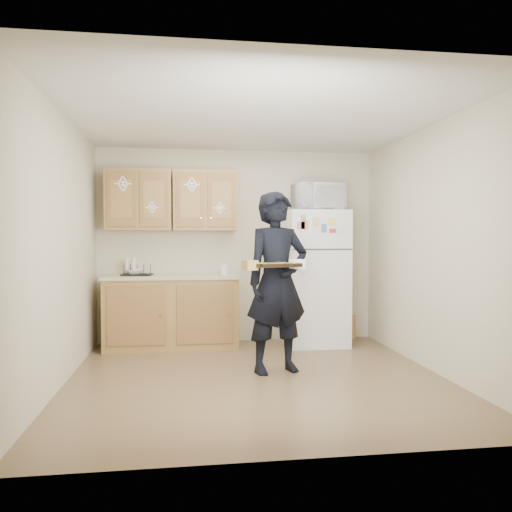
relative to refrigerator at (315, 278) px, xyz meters
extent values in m
plane|color=brown|center=(-0.95, -1.43, -0.85)|extent=(3.60, 3.60, 0.00)
plane|color=silver|center=(-0.95, -1.43, 1.65)|extent=(3.60, 3.60, 0.00)
cube|color=beige|center=(-0.95, 0.37, 0.40)|extent=(3.60, 0.04, 2.50)
cube|color=beige|center=(-0.95, -3.23, 0.40)|extent=(3.60, 0.04, 2.50)
cube|color=beige|center=(-2.75, -1.43, 0.40)|extent=(0.04, 3.60, 2.50)
cube|color=beige|center=(0.85, -1.43, 0.40)|extent=(0.04, 3.60, 2.50)
cube|color=white|center=(0.00, 0.00, 0.00)|extent=(0.75, 0.70, 1.70)
cube|color=olive|center=(-1.80, 0.05, -0.42)|extent=(1.60, 0.60, 0.86)
cube|color=beige|center=(-1.80, 0.05, 0.03)|extent=(1.64, 0.64, 0.04)
cube|color=olive|center=(-2.20, 0.18, 0.98)|extent=(0.80, 0.33, 0.75)
cube|color=olive|center=(-1.38, 0.18, 0.98)|extent=(0.80, 0.33, 0.75)
cube|color=#EAD152|center=(0.52, 0.24, -0.69)|extent=(0.20, 0.07, 0.32)
imported|color=black|center=(-0.72, -1.24, 0.06)|extent=(0.76, 0.60, 1.82)
cube|color=black|center=(-0.80, -1.53, 0.24)|extent=(0.51, 0.43, 0.04)
cylinder|color=orange|center=(-0.88, -1.63, 0.26)|extent=(0.15, 0.15, 0.02)
cylinder|color=orange|center=(-0.68, -1.57, 0.26)|extent=(0.15, 0.15, 0.02)
cylinder|color=orange|center=(-0.92, -1.49, 0.26)|extent=(0.15, 0.15, 0.02)
cylinder|color=orange|center=(-0.72, -1.43, 0.26)|extent=(0.15, 0.15, 0.02)
cylinder|color=orange|center=(-0.80, -1.53, 0.26)|extent=(0.15, 0.15, 0.02)
imported|color=white|center=(0.03, -0.05, 1.02)|extent=(0.65, 0.47, 0.33)
cube|color=silver|center=(-0.06, -0.02, 1.21)|extent=(0.31, 0.24, 0.06)
cube|color=black|center=(-2.22, 0.05, 0.12)|extent=(0.38, 0.30, 0.14)
imported|color=white|center=(-2.25, 0.05, 0.10)|extent=(0.28, 0.28, 0.06)
imported|color=white|center=(-1.16, -0.03, 0.14)|extent=(0.09, 0.10, 0.18)
camera|label=1|loc=(-1.62, -6.16, 0.50)|focal=35.00mm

